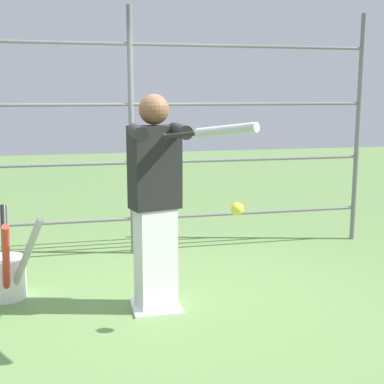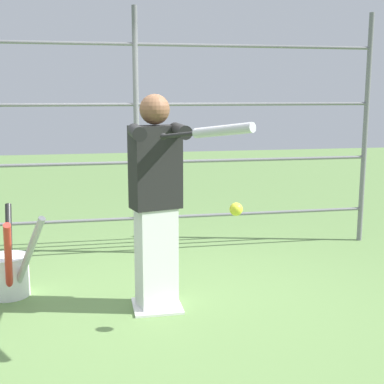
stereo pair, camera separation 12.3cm
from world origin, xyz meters
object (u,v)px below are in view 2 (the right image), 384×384
Objects in this scene: bat_bucket at (10,272)px; batter at (156,196)px; baseball_bat_swinging at (215,131)px; softball_in_flight at (236,209)px.

batter is at bearing 157.50° from bat_bucket.
bat_bucket is at bearing -22.50° from batter.
baseball_bat_swinging is 0.60× the size of bat_bucket.
bat_bucket is at bearing -32.15° from softball_in_flight.
softball_in_flight is 2.18m from bat_bucket.
batter is 1.53m from bat_bucket.
bat_bucket is (1.51, -1.36, -1.30)m from baseball_bat_swinging.
batter is 18.36× the size of softball_in_flight.
bat_bucket is (1.24, -0.51, -0.73)m from batter.
softball_in_flight reaches higher than bat_bucket.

